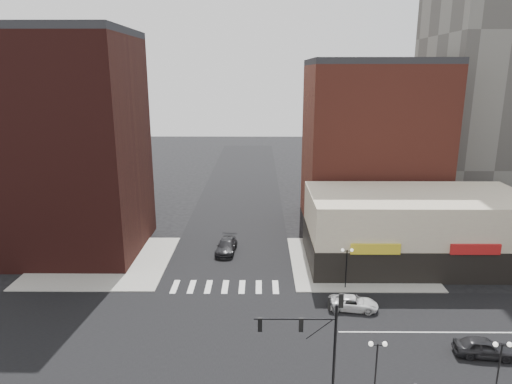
{
  "coord_description": "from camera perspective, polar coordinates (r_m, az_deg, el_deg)",
  "views": [
    {
      "loc": [
        3.35,
        -33.94,
        21.04
      ],
      "look_at": [
        3.05,
        4.26,
        11.0
      ],
      "focal_mm": 32.0,
      "sensor_mm": 36.0,
      "label": 1
    }
  ],
  "objects": [
    {
      "name": "ground",
      "position": [
        40.07,
        -4.62,
        -17.0
      ],
      "size": [
        240.0,
        240.0,
        0.0
      ],
      "primitive_type": "plane",
      "color": "black",
      "rests_on": "ground"
    },
    {
      "name": "road_ew",
      "position": [
        40.07,
        -4.62,
        -16.99
      ],
      "size": [
        200.0,
        14.0,
        0.02
      ],
      "primitive_type": "cube",
      "color": "black",
      "rests_on": "ground"
    },
    {
      "name": "road_ns",
      "position": [
        40.07,
        -4.62,
        -16.98
      ],
      "size": [
        14.0,
        200.0,
        0.02
      ],
      "primitive_type": "cube",
      "color": "black",
      "rests_on": "ground"
    },
    {
      "name": "sidewalk_nw",
      "position": [
        55.72,
        -18.47,
        -8.19
      ],
      "size": [
        15.0,
        15.0,
        0.12
      ],
      "primitive_type": "cube",
      "color": "gray",
      "rests_on": "ground"
    },
    {
      "name": "sidewalk_ne",
      "position": [
        53.95,
        12.48,
        -8.52
      ],
      "size": [
        15.0,
        15.0,
        0.12
      ],
      "primitive_type": "cube",
      "color": "gray",
      "rests_on": "ground"
    },
    {
      "name": "building_nw",
      "position": [
        57.64,
        -22.47,
        5.09
      ],
      "size": [
        16.0,
        15.0,
        25.0
      ],
      "primitive_type": "cube",
      "color": "#381411",
      "rests_on": "ground"
    },
    {
      "name": "building_nw_low",
      "position": [
        78.05,
        -26.51,
        2.05
      ],
      "size": [
        20.0,
        18.0,
        12.0
      ],
      "primitive_type": "cube",
      "color": "#381411",
      "rests_on": "ground"
    },
    {
      "name": "building_ne_midrise",
      "position": [
        66.11,
        14.2,
        5.55
      ],
      "size": [
        18.0,
        15.0,
        22.0
      ],
      "primitive_type": "cube",
      "color": "maroon",
      "rests_on": "ground"
    },
    {
      "name": "building_ne_row",
      "position": [
        54.97,
        19.23,
        -4.96
      ],
      "size": [
        24.2,
        12.2,
        8.0
      ],
      "color": "beige",
      "rests_on": "ground"
    },
    {
      "name": "traffic_signal",
      "position": [
        30.91,
        7.95,
        -16.78
      ],
      "size": [
        5.59,
        3.09,
        7.77
      ],
      "color": "black",
      "rests_on": "ground"
    },
    {
      "name": "street_lamp_se_a",
      "position": [
        32.35,
        14.89,
        -19.11
      ],
      "size": [
        1.22,
        0.32,
        4.16
      ],
      "color": "black",
      "rests_on": "sidewalk_se"
    },
    {
      "name": "street_lamp_se_b",
      "position": [
        35.11,
        28.27,
        -17.58
      ],
      "size": [
        1.22,
        0.32,
        4.16
      ],
      "color": "black",
      "rests_on": "sidewalk_se"
    },
    {
      "name": "street_lamp_ne",
      "position": [
        46.35,
        11.28,
        -8.09
      ],
      "size": [
        1.22,
        0.32,
        4.16
      ],
      "color": "black",
      "rests_on": "sidewalk_ne"
    },
    {
      "name": "white_suv",
      "position": [
        43.79,
        12.04,
        -13.41
      ],
      "size": [
        4.76,
        2.65,
        1.26
      ],
      "primitive_type": "imported",
      "rotation": [
        0.0,
        0.0,
        1.44
      ],
      "color": "silver",
      "rests_on": "ground"
    },
    {
      "name": "dark_sedan_east",
      "position": [
        40.61,
        26.57,
        -16.98
      ],
      "size": [
        4.54,
        2.29,
        1.48
      ],
      "primitive_type": "imported",
      "rotation": [
        0.0,
        0.0,
        1.44
      ],
      "color": "black",
      "rests_on": "ground"
    },
    {
      "name": "dark_sedan_north",
      "position": [
        55.37,
        -3.72,
        -6.76
      ],
      "size": [
        2.63,
        5.57,
        1.57
      ],
      "primitive_type": "imported",
      "rotation": [
        0.0,
        0.0,
        -0.08
      ],
      "color": "black",
      "rests_on": "ground"
    }
  ]
}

